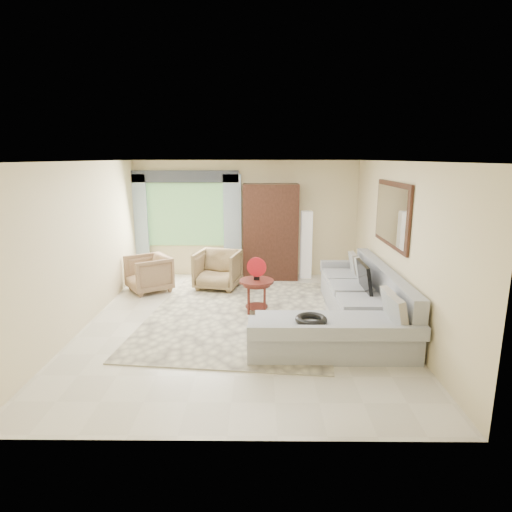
{
  "coord_description": "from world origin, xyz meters",
  "views": [
    {
      "loc": [
        0.31,
        -6.6,
        2.65
      ],
      "look_at": [
        0.25,
        0.35,
        1.05
      ],
      "focal_mm": 30.0,
      "sensor_mm": 36.0,
      "label": 1
    }
  ],
  "objects_px": {
    "tv_screen": "(364,277)",
    "potted_plant": "(160,268)",
    "armchair_left": "(149,274)",
    "armchair_right": "(218,270)",
    "floor_lamp": "(306,245)",
    "coffee_table": "(257,296)",
    "armoire": "(271,232)",
    "sectional_sofa": "(352,311)"
  },
  "relations": [
    {
      "from": "armchair_right",
      "to": "coffee_table",
      "type": "bearing_deg",
      "value": -48.38
    },
    {
      "from": "tv_screen",
      "to": "armchair_left",
      "type": "xyz_separation_m",
      "value": [
        -3.99,
        1.48,
        -0.36
      ]
    },
    {
      "from": "coffee_table",
      "to": "armchair_left",
      "type": "distance_m",
      "value": 2.52
    },
    {
      "from": "sectional_sofa",
      "to": "potted_plant",
      "type": "distance_m",
      "value": 4.51
    },
    {
      "from": "sectional_sofa",
      "to": "tv_screen",
      "type": "relative_size",
      "value": 4.68
    },
    {
      "from": "tv_screen",
      "to": "armchair_right",
      "type": "xyz_separation_m",
      "value": [
        -2.6,
        1.67,
        -0.32
      ]
    },
    {
      "from": "tv_screen",
      "to": "potted_plant",
      "type": "relative_size",
      "value": 1.28
    },
    {
      "from": "tv_screen",
      "to": "armchair_right",
      "type": "bearing_deg",
      "value": 147.28
    },
    {
      "from": "armchair_left",
      "to": "floor_lamp",
      "type": "bearing_deg",
      "value": 73.62
    },
    {
      "from": "sectional_sofa",
      "to": "potted_plant",
      "type": "height_order",
      "value": "sectional_sofa"
    },
    {
      "from": "sectional_sofa",
      "to": "armchair_left",
      "type": "relative_size",
      "value": 4.31
    },
    {
      "from": "coffee_table",
      "to": "armchair_left",
      "type": "xyz_separation_m",
      "value": [
        -2.2,
        1.24,
        0.05
      ]
    },
    {
      "from": "coffee_table",
      "to": "armchair_right",
      "type": "xyz_separation_m",
      "value": [
        -0.81,
        1.43,
        0.08
      ]
    },
    {
      "from": "armchair_left",
      "to": "floor_lamp",
      "type": "relative_size",
      "value": 0.53
    },
    {
      "from": "sectional_sofa",
      "to": "coffee_table",
      "type": "xyz_separation_m",
      "value": [
        -1.52,
        0.66,
        0.03
      ]
    },
    {
      "from": "armchair_left",
      "to": "floor_lamp",
      "type": "xyz_separation_m",
      "value": [
        3.29,
        1.06,
        0.39
      ]
    },
    {
      "from": "potted_plant",
      "to": "floor_lamp",
      "type": "relative_size",
      "value": 0.39
    },
    {
      "from": "sectional_sofa",
      "to": "armchair_left",
      "type": "xyz_separation_m",
      "value": [
        -3.72,
        1.9,
        0.08
      ]
    },
    {
      "from": "armchair_left",
      "to": "coffee_table",
      "type": "bearing_deg",
      "value": 26.29
    },
    {
      "from": "sectional_sofa",
      "to": "armoire",
      "type": "relative_size",
      "value": 1.65
    },
    {
      "from": "sectional_sofa",
      "to": "armoire",
      "type": "distance_m",
      "value": 3.24
    },
    {
      "from": "coffee_table",
      "to": "armchair_right",
      "type": "bearing_deg",
      "value": 119.48
    },
    {
      "from": "armchair_left",
      "to": "armoire",
      "type": "height_order",
      "value": "armoire"
    },
    {
      "from": "armchair_left",
      "to": "armchair_right",
      "type": "bearing_deg",
      "value": 63.73
    },
    {
      "from": "armchair_left",
      "to": "armchair_right",
      "type": "height_order",
      "value": "armchair_right"
    },
    {
      "from": "armchair_right",
      "to": "armchair_left",
      "type": "bearing_deg",
      "value": -159.85
    },
    {
      "from": "coffee_table",
      "to": "armchair_left",
      "type": "height_order",
      "value": "armchair_left"
    },
    {
      "from": "tv_screen",
      "to": "potted_plant",
      "type": "distance_m",
      "value": 4.53
    },
    {
      "from": "coffee_table",
      "to": "potted_plant",
      "type": "height_order",
      "value": "coffee_table"
    },
    {
      "from": "coffee_table",
      "to": "armchair_left",
      "type": "relative_size",
      "value": 0.74
    },
    {
      "from": "armoire",
      "to": "floor_lamp",
      "type": "distance_m",
      "value": 0.86
    },
    {
      "from": "armchair_right",
      "to": "floor_lamp",
      "type": "height_order",
      "value": "floor_lamp"
    },
    {
      "from": "coffee_table",
      "to": "armchair_right",
      "type": "height_order",
      "value": "armchair_right"
    },
    {
      "from": "potted_plant",
      "to": "floor_lamp",
      "type": "bearing_deg",
      "value": 5.91
    },
    {
      "from": "tv_screen",
      "to": "floor_lamp",
      "type": "bearing_deg",
      "value": 105.42
    },
    {
      "from": "armchair_right",
      "to": "potted_plant",
      "type": "bearing_deg",
      "value": 170.3
    },
    {
      "from": "armchair_left",
      "to": "potted_plant",
      "type": "height_order",
      "value": "armchair_left"
    },
    {
      "from": "armoire",
      "to": "armchair_left",
      "type": "bearing_deg",
      "value": -158.05
    },
    {
      "from": "sectional_sofa",
      "to": "armoire",
      "type": "height_order",
      "value": "armoire"
    },
    {
      "from": "potted_plant",
      "to": "armoire",
      "type": "relative_size",
      "value": 0.28
    },
    {
      "from": "coffee_table",
      "to": "armchair_right",
      "type": "distance_m",
      "value": 1.65
    },
    {
      "from": "sectional_sofa",
      "to": "armchair_left",
      "type": "distance_m",
      "value": 4.18
    }
  ]
}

